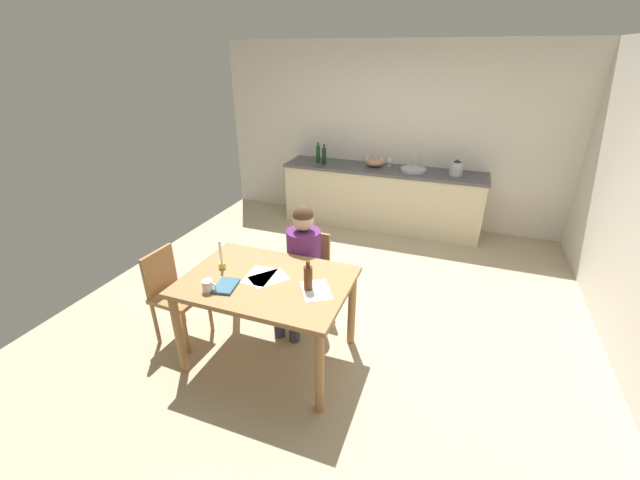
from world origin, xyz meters
name	(u,v)px	position (x,y,z in m)	size (l,w,h in m)	color
ground_plane	(333,304)	(0.00, 0.00, -0.02)	(5.20, 5.20, 0.04)	tan
wall_back	(390,136)	(0.00, 2.60, 1.30)	(5.20, 0.12, 2.60)	silver
kitchen_counter	(381,197)	(0.00, 2.24, 0.45)	(2.92, 0.64, 0.90)	beige
dining_table	(267,291)	(-0.26, -0.94, 0.67)	(1.34, 0.95, 0.78)	#9E7042
chair_at_table	(308,271)	(-0.20, -0.23, 0.48)	(0.43, 0.43, 0.86)	#9E7042
person_seated	(301,260)	(-0.20, -0.38, 0.68)	(0.34, 0.61, 1.19)	#592666
chair_side_empty	(174,291)	(-1.19, -0.99, 0.48)	(0.42, 0.42, 0.87)	#9E7042
coffee_mug	(208,286)	(-0.60, -1.25, 0.83)	(0.12, 0.09, 0.09)	white
candlestick	(222,261)	(-0.70, -0.91, 0.85)	(0.06, 0.06, 0.25)	gold
book_magazine	(226,286)	(-0.50, -1.16, 0.79)	(0.16, 0.23, 0.02)	#366178
paper_letter	(269,278)	(-0.25, -0.92, 0.78)	(0.21, 0.30, 0.00)	white
paper_bill	(259,276)	(-0.34, -0.91, 0.78)	(0.21, 0.30, 0.00)	white
paper_envelope	(316,290)	(0.17, -0.96, 0.78)	(0.21, 0.30, 0.00)	white
wine_bottle_on_table	(308,277)	(0.11, -0.96, 0.88)	(0.07, 0.07, 0.24)	#593319
sink_unit	(413,169)	(0.43, 2.24, 0.92)	(0.36, 0.36, 0.24)	#B2B7BC
bottle_oil	(318,154)	(-1.01, 2.23, 1.03)	(0.06, 0.06, 0.30)	#194C23
bottle_vinegar	(324,156)	(-0.88, 2.14, 1.03)	(0.06, 0.06, 0.30)	black
mixing_bowl	(375,162)	(-0.14, 2.31, 0.96)	(0.28, 0.28, 0.12)	tan
stovetop_kettle	(457,168)	(1.01, 2.24, 1.00)	(0.18, 0.18, 0.22)	#B7BABF
wine_glass_near_sink	(390,159)	(0.06, 2.39, 1.01)	(0.07, 0.07, 0.15)	silver
wine_glass_by_kettle	(382,158)	(-0.06, 2.39, 1.01)	(0.07, 0.07, 0.15)	silver
wine_glass_back_left	(376,158)	(-0.15, 2.39, 1.01)	(0.07, 0.07, 0.15)	silver
wine_glass_back_right	(368,157)	(-0.28, 2.39, 1.01)	(0.07, 0.07, 0.15)	silver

